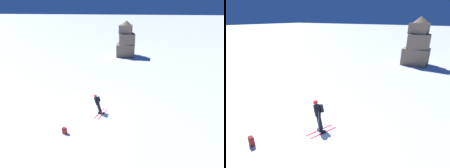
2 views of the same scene
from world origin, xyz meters
The scene contains 4 objects.
ground_plane centered at (0.00, 0.00, 0.00)m, with size 300.00×300.00×0.00m, color white.
skier centered at (0.54, 0.13, 0.99)m, with size 1.28×1.78×1.81m.
rock_pillar centered at (2.26, 18.79, 2.59)m, with size 3.20×2.81×6.19m.
spare_backpack centered at (-1.42, -2.80, 0.24)m, with size 0.35×0.29×0.50m.
Camera 2 is at (6.10, -6.44, 6.05)m, focal length 28.00 mm.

